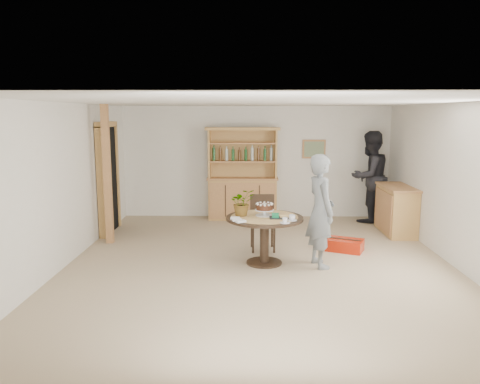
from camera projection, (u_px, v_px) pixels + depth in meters
The scene contains 17 objects.
ground at pixel (259, 264), 7.33m from camera, with size 7.00×7.00×0.00m, color tan.
room_shell at pixel (260, 153), 7.06m from camera, with size 6.04×7.04×2.52m.
doorway at pixel (108, 177), 9.17m from camera, with size 0.13×1.10×2.18m.
pine_post at pixel (107, 175), 8.36m from camera, with size 0.12×0.12×2.50m, color tan.
hutch at pixel (243, 188), 10.42m from camera, with size 1.62×0.54×2.04m.
sideboard at pixel (396, 210), 9.18m from camera, with size 0.54×1.26×0.94m.
dining_table at pixel (264, 226), 7.27m from camera, with size 1.20×1.20×0.76m.
dining_chair at pixel (263, 219), 8.10m from camera, with size 0.44×0.44×0.95m.
birthday_cake at pixel (264, 208), 7.27m from camera, with size 0.30×0.30×0.20m.
flower_vase at pixel (242, 202), 7.26m from camera, with size 0.38×0.33×0.42m, color #3F7233.
gift_tray at pixel (279, 216), 7.11m from camera, with size 0.30×0.20×0.08m.
coffee_cup_a at pixel (292, 218), 6.95m from camera, with size 0.15×0.15×0.09m.
coffee_cup_b at pixel (285, 221), 6.79m from camera, with size 0.15×0.15×0.08m.
napkins at pixel (238, 220), 6.94m from camera, with size 0.24×0.33×0.03m.
teen_boy at pixel (321, 211), 7.11m from camera, with size 0.63×0.42×1.74m, color slate.
adult_person at pixel (370, 177), 10.09m from camera, with size 0.96×0.75×1.97m, color black.
red_suitcase at pixel (345, 245), 8.04m from camera, with size 0.71×0.61×0.21m.
Camera 1 is at (-0.18, -7.05, 2.32)m, focal length 35.00 mm.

